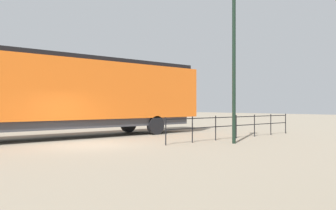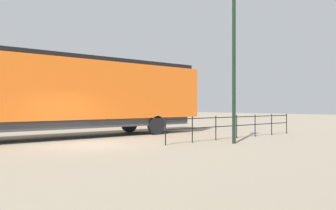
{
  "view_description": "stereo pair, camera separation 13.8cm",
  "coord_description": "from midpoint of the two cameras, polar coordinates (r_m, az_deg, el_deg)",
  "views": [
    {
      "loc": [
        13.91,
        -7.98,
        1.72
      ],
      "look_at": [
        1.37,
        3.44,
        1.73
      ],
      "focal_mm": 38.91,
      "sensor_mm": 36.0,
      "label": 1
    },
    {
      "loc": [
        14.0,
        -7.88,
        1.72
      ],
      "look_at": [
        1.37,
        3.44,
        1.73
      ],
      "focal_mm": 38.91,
      "sensor_mm": 36.0,
      "label": 2
    }
  ],
  "objects": [
    {
      "name": "ground_plane",
      "position": [
        16.14,
        -12.74,
        -6.16
      ],
      "size": [
        120.0,
        120.0,
        0.0
      ],
      "primitive_type": "plane",
      "color": "gray"
    },
    {
      "name": "platform_fence",
      "position": [
        19.27,
        10.43,
        -2.86
      ],
      "size": [
        0.05,
        9.92,
        1.21
      ],
      "color": "black",
      "rests_on": "ground_plane"
    },
    {
      "name": "locomotive",
      "position": [
        19.59,
        -16.79,
        1.93
      ],
      "size": [
        2.99,
        18.56,
        4.29
      ],
      "color": "orange",
      "rests_on": "ground_plane"
    },
    {
      "name": "lamp_post",
      "position": [
        16.96,
        10.05,
        11.35
      ],
      "size": [
        0.56,
        0.56,
        7.07
      ],
      "color": "black",
      "rests_on": "ground_plane"
    }
  ]
}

